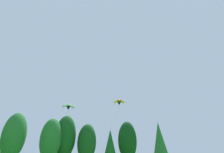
% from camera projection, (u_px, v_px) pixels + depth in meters
% --- Properties ---
extents(treeline_tree_d, '(5.65, 5.65, 14.27)m').
position_uv_depth(treeline_tree_d, '(14.00, 136.00, 44.38)').
color(treeline_tree_d, '#472D19').
rests_on(treeline_tree_d, ground_plane).
extents(treeline_tree_e, '(5.45, 5.45, 13.51)m').
position_uv_depth(treeline_tree_e, '(51.00, 139.00, 47.05)').
color(treeline_tree_e, '#472D19').
rests_on(treeline_tree_e, ground_plane).
extents(treeline_tree_f, '(5.86, 5.86, 15.02)m').
position_uv_depth(treeline_tree_f, '(65.00, 137.00, 50.20)').
color(treeline_tree_f, '#472D19').
rests_on(treeline_tree_f, ground_plane).
extents(treeline_tree_g, '(5.26, 5.26, 12.81)m').
position_uv_depth(treeline_tree_g, '(87.00, 142.00, 50.53)').
color(treeline_tree_g, '#472D19').
rests_on(treeline_tree_g, ground_plane).
extents(treeline_tree_h, '(4.20, 4.20, 11.81)m').
position_uv_depth(treeline_tree_h, '(110.00, 145.00, 53.75)').
color(treeline_tree_h, '#472D19').
rests_on(treeline_tree_h, ground_plane).
extents(treeline_tree_i, '(5.69, 5.69, 14.40)m').
position_uv_depth(treeline_tree_i, '(127.00, 140.00, 54.91)').
color(treeline_tree_i, '#472D19').
rests_on(treeline_tree_i, ground_plane).
extents(treeline_tree_j, '(4.89, 4.89, 14.96)m').
position_uv_depth(treeline_tree_j, '(160.00, 140.00, 58.49)').
color(treeline_tree_j, '#472D19').
rests_on(treeline_tree_j, ground_plane).
extents(parafoil_kite_high_white, '(5.85, 16.16, 14.14)m').
position_uv_depth(parafoil_kite_high_white, '(69.00, 107.00, 42.47)').
color(parafoil_kite_high_white, white).
extents(parafoil_kite_mid_orange, '(11.75, 13.50, 16.26)m').
position_uv_depth(parafoil_kite_mid_orange, '(119.00, 102.00, 46.39)').
color(parafoil_kite_mid_orange, orange).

